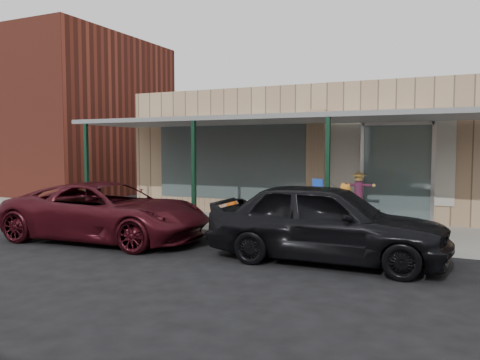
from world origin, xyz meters
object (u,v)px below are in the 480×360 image
at_px(parked_sedan, 326,222).
at_px(car_maroon, 107,211).
at_px(barrel_pumpkin, 232,213).
at_px(barrel_scarecrow, 358,207).
at_px(handicap_sign, 317,199).

xyz_separation_m(parked_sedan, car_maroon, (-5.43, -0.15, -0.09)).
height_order(parked_sedan, car_maroon, parked_sedan).
distance_m(barrel_pumpkin, parked_sedan, 4.59).
bearing_deg(car_maroon, barrel_scarecrow, -57.20).
distance_m(barrel_pumpkin, car_maroon, 3.64).
bearing_deg(parked_sedan, handicap_sign, 19.56).
bearing_deg(barrel_pumpkin, car_maroon, -121.88).
bearing_deg(barrel_scarecrow, car_maroon, -156.19).
bearing_deg(barrel_scarecrow, barrel_pumpkin, -177.97).
relative_size(barrel_scarecrow, handicap_sign, 1.08).
relative_size(barrel_pumpkin, parked_sedan, 0.14).
bearing_deg(barrel_scarecrow, parked_sedan, -101.71).
xyz_separation_m(barrel_scarecrow, parked_sedan, (0.09, -3.84, 0.15)).
bearing_deg(parked_sedan, barrel_pumpkin, 49.38).
xyz_separation_m(barrel_scarecrow, handicap_sign, (-0.60, -2.00, 0.39)).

